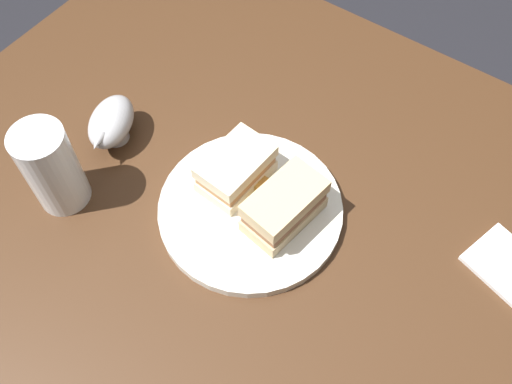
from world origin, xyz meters
TOP-DOWN VIEW (x-y plane):
  - ground_plane at (0.00, 0.00)m, footprint 6.00×6.00m
  - dining_table at (0.00, 0.00)m, footprint 1.16×0.90m
  - plate at (0.01, -0.04)m, footprint 0.28×0.28m
  - sandwich_half_left at (0.06, -0.03)m, footprint 0.09×0.13m
  - sandwich_half_right at (-0.04, -0.01)m, footprint 0.08×0.12m
  - potato_wedge_front at (0.00, -0.01)m, footprint 0.06×0.03m
  - potato_wedge_middle at (0.04, -0.01)m, footprint 0.04×0.02m
  - potato_wedge_back at (0.01, 0.00)m, footprint 0.04×0.02m
  - pint_glass at (-0.25, -0.18)m, footprint 0.08×0.08m
  - gravy_boat at (-0.26, -0.05)m, footprint 0.10×0.13m
  - napkin at (0.37, 0.10)m, footprint 0.13×0.12m

SIDE VIEW (x-z plane):
  - ground_plane at x=0.00m, z-range 0.00..0.00m
  - dining_table at x=0.00m, z-range 0.00..0.70m
  - napkin at x=0.37m, z-range 0.70..0.71m
  - plate at x=0.01m, z-range 0.70..0.72m
  - potato_wedge_front at x=0.00m, z-range 0.72..0.74m
  - potato_wedge_middle at x=0.04m, z-range 0.72..0.74m
  - potato_wedge_back at x=0.01m, z-range 0.72..0.74m
  - gravy_boat at x=-0.26m, z-range 0.71..0.78m
  - sandwich_half_right at x=-0.04m, z-range 0.72..0.78m
  - sandwich_half_left at x=0.06m, z-range 0.72..0.79m
  - pint_glass at x=-0.25m, z-range 0.69..0.84m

